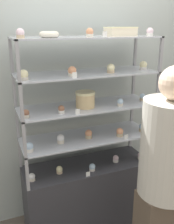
% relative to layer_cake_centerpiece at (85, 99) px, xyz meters
% --- Properties ---
extents(ground_plane, '(20.00, 20.00, 0.00)m').
position_rel_layer_cake_centerpiece_xyz_m(ground_plane, '(0.03, 0.03, -1.30)').
color(ground_plane, brown).
extents(back_wall, '(8.00, 0.05, 2.60)m').
position_rel_layer_cake_centerpiece_xyz_m(back_wall, '(0.03, 0.39, 0.00)').
color(back_wall, '#A8B2AD').
rests_on(back_wall, ground_plane).
extents(display_base, '(1.18, 0.42, 0.65)m').
position_rel_layer_cake_centerpiece_xyz_m(display_base, '(0.03, 0.03, -0.97)').
color(display_base, '#333338').
rests_on(display_base, ground_plane).
extents(display_riser_lower, '(1.18, 0.42, 0.29)m').
position_rel_layer_cake_centerpiece_xyz_m(display_riser_lower, '(0.03, 0.03, -0.38)').
color(display_riser_lower, '#99999E').
rests_on(display_riser_lower, display_base).
extents(display_riser_middle, '(1.18, 0.42, 0.29)m').
position_rel_layer_cake_centerpiece_xyz_m(display_riser_middle, '(0.03, 0.03, -0.09)').
color(display_riser_middle, '#99999E').
rests_on(display_riser_middle, display_riser_lower).
extents(display_riser_upper, '(1.18, 0.42, 0.29)m').
position_rel_layer_cake_centerpiece_xyz_m(display_riser_upper, '(0.03, 0.03, 0.20)').
color(display_riser_upper, '#99999E').
rests_on(display_riser_upper, display_riser_middle).
extents(display_riser_top, '(1.18, 0.42, 0.29)m').
position_rel_layer_cake_centerpiece_xyz_m(display_riser_top, '(0.03, 0.03, 0.49)').
color(display_riser_top, '#99999E').
rests_on(display_riser_top, display_riser_upper).
extents(layer_cake_centerpiece, '(0.17, 0.17, 0.14)m').
position_rel_layer_cake_centerpiece_xyz_m(layer_cake_centerpiece, '(0.00, 0.00, 0.00)').
color(layer_cake_centerpiece, '#DBBC84').
rests_on(layer_cake_centerpiece, display_riser_middle).
extents(sheet_cake_frosted, '(0.24, 0.17, 0.07)m').
position_rel_layer_cake_centerpiece_xyz_m(sheet_cake_frosted, '(0.32, 0.02, 0.55)').
color(sheet_cake_frosted, beige).
rests_on(sheet_cake_frosted, display_riser_top).
extents(cupcake_0, '(0.06, 0.06, 0.07)m').
position_rel_layer_cake_centerpiece_xyz_m(cupcake_0, '(-0.50, -0.04, -0.61)').
color(cupcake_0, beige).
rests_on(cupcake_0, display_base).
extents(cupcake_1, '(0.06, 0.06, 0.07)m').
position_rel_layer_cake_centerpiece_xyz_m(cupcake_1, '(-0.25, -0.01, -0.61)').
color(cupcake_1, '#CCB28C').
rests_on(cupcake_1, display_base).
extents(cupcake_2, '(0.06, 0.06, 0.07)m').
position_rel_layer_cake_centerpiece_xyz_m(cupcake_2, '(0.03, -0.08, -0.61)').
color(cupcake_2, white).
rests_on(cupcake_2, display_base).
extents(cupcake_3, '(0.06, 0.06, 0.07)m').
position_rel_layer_cake_centerpiece_xyz_m(cupcake_3, '(0.30, -0.02, -0.61)').
color(cupcake_3, white).
rests_on(cupcake_3, display_base).
extents(cupcake_4, '(0.06, 0.06, 0.07)m').
position_rel_layer_cake_centerpiece_xyz_m(cupcake_4, '(0.55, -0.06, -0.61)').
color(cupcake_4, beige).
rests_on(cupcake_4, display_base).
extents(price_tag_0, '(0.04, 0.00, 0.04)m').
position_rel_layer_cake_centerpiece_xyz_m(price_tag_0, '(-0.04, -0.16, -0.62)').
color(price_tag_0, white).
rests_on(price_tag_0, display_base).
extents(cupcake_5, '(0.06, 0.06, 0.08)m').
position_rel_layer_cake_centerpiece_xyz_m(cupcake_5, '(-0.51, -0.08, -0.32)').
color(cupcake_5, white).
rests_on(cupcake_5, display_riser_lower).
extents(cupcake_6, '(0.06, 0.06, 0.08)m').
position_rel_layer_cake_centerpiece_xyz_m(cupcake_6, '(-0.23, -0.01, -0.32)').
color(cupcake_6, beige).
rests_on(cupcake_6, display_riser_lower).
extents(cupcake_7, '(0.06, 0.06, 0.08)m').
position_rel_layer_cake_centerpiece_xyz_m(cupcake_7, '(0.03, -0.01, -0.32)').
color(cupcake_7, '#CCB28C').
rests_on(cupcake_7, display_riser_lower).
extents(cupcake_8, '(0.06, 0.06, 0.08)m').
position_rel_layer_cake_centerpiece_xyz_m(cupcake_8, '(0.30, -0.07, -0.32)').
color(cupcake_8, '#CCB28C').
rests_on(cupcake_8, display_riser_lower).
extents(cupcake_9, '(0.06, 0.06, 0.08)m').
position_rel_layer_cake_centerpiece_xyz_m(cupcake_9, '(0.56, -0.05, -0.32)').
color(cupcake_9, '#CCB28C').
rests_on(cupcake_9, display_riser_lower).
extents(price_tag_1, '(0.04, 0.00, 0.04)m').
position_rel_layer_cake_centerpiece_xyz_m(price_tag_1, '(0.32, -0.16, -0.34)').
color(price_tag_1, white).
rests_on(price_tag_1, display_riser_lower).
extents(cupcake_10, '(0.05, 0.05, 0.07)m').
position_rel_layer_cake_centerpiece_xyz_m(cupcake_10, '(-0.51, -0.08, -0.04)').
color(cupcake_10, beige).
rests_on(cupcake_10, display_riser_middle).
extents(cupcake_11, '(0.05, 0.05, 0.07)m').
position_rel_layer_cake_centerpiece_xyz_m(cupcake_11, '(-0.24, -0.08, -0.04)').
color(cupcake_11, white).
rests_on(cupcake_11, display_riser_middle).
extents(cupcake_12, '(0.05, 0.05, 0.07)m').
position_rel_layer_cake_centerpiece_xyz_m(cupcake_12, '(0.29, -0.08, -0.04)').
color(cupcake_12, beige).
rests_on(cupcake_12, display_riser_middle).
extents(cupcake_13, '(0.05, 0.05, 0.07)m').
position_rel_layer_cake_centerpiece_xyz_m(cupcake_13, '(0.57, -0.00, -0.04)').
color(cupcake_13, '#CCB28C').
rests_on(cupcake_13, display_riser_middle).
extents(price_tag_2, '(0.04, 0.00, 0.04)m').
position_rel_layer_cake_centerpiece_xyz_m(price_tag_2, '(-0.13, -0.16, -0.05)').
color(price_tag_2, white).
rests_on(price_tag_2, display_riser_middle).
extents(cupcake_14, '(0.07, 0.07, 0.07)m').
position_rel_layer_cake_centerpiece_xyz_m(cupcake_14, '(-0.51, -0.08, 0.25)').
color(cupcake_14, beige).
rests_on(cupcake_14, display_riser_upper).
extents(cupcake_15, '(0.07, 0.07, 0.07)m').
position_rel_layer_cake_centerpiece_xyz_m(cupcake_15, '(-0.13, -0.06, 0.25)').
color(cupcake_15, beige).
rests_on(cupcake_15, display_riser_upper).
extents(cupcake_16, '(0.07, 0.07, 0.07)m').
position_rel_layer_cake_centerpiece_xyz_m(cupcake_16, '(0.21, -0.05, 0.25)').
color(cupcake_16, '#CCB28C').
rests_on(cupcake_16, display_riser_upper).
extents(cupcake_17, '(0.07, 0.07, 0.07)m').
position_rel_layer_cake_centerpiece_xyz_m(cupcake_17, '(0.55, -0.01, 0.25)').
color(cupcake_17, white).
rests_on(cupcake_17, display_riser_upper).
extents(price_tag_3, '(0.04, 0.00, 0.04)m').
position_rel_layer_cake_centerpiece_xyz_m(price_tag_3, '(-0.15, -0.16, 0.24)').
color(price_tag_3, white).
rests_on(price_tag_3, display_riser_upper).
extents(cupcake_18, '(0.06, 0.06, 0.07)m').
position_rel_layer_cake_centerpiece_xyz_m(cupcake_18, '(-0.51, -0.07, 0.54)').
color(cupcake_18, '#CCB28C').
rests_on(cupcake_18, display_riser_top).
extents(cupcake_19, '(0.06, 0.06, 0.07)m').
position_rel_layer_cake_centerpiece_xyz_m(cupcake_19, '(0.02, -0.05, 0.54)').
color(cupcake_19, beige).
rests_on(cupcake_19, display_riser_top).
extents(cupcake_20, '(0.06, 0.06, 0.07)m').
position_rel_layer_cake_centerpiece_xyz_m(cupcake_20, '(0.55, -0.07, 0.54)').
color(cupcake_20, white).
rests_on(cupcake_20, display_riser_top).
extents(price_tag_4, '(0.04, 0.00, 0.04)m').
position_rel_layer_cake_centerpiece_xyz_m(price_tag_4, '(0.09, -0.16, 0.53)').
color(price_tag_4, white).
rests_on(price_tag_4, display_riser_top).
extents(donut_glazed, '(0.15, 0.15, 0.04)m').
position_rel_layer_cake_centerpiece_xyz_m(donut_glazed, '(-0.29, -0.01, 0.53)').
color(donut_glazed, '#EFE5CC').
rests_on(donut_glazed, display_riser_top).
extents(customer_figure, '(0.39, 0.39, 1.66)m').
position_rel_layer_cake_centerpiece_xyz_m(customer_figure, '(0.32, -0.72, -0.41)').
color(customer_figure, brown).
rests_on(customer_figure, ground_plane).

